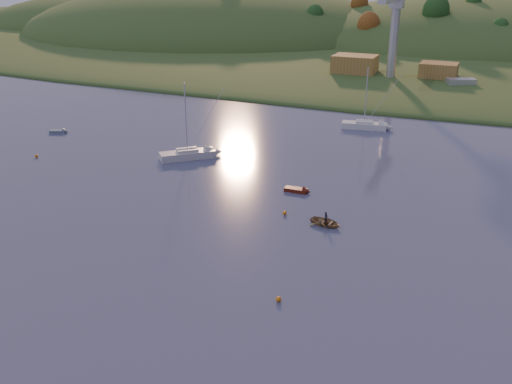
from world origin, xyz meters
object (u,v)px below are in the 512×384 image
at_px(canoe, 326,222).
at_px(grey_dinghy, 61,131).
at_px(sailboat_far, 364,125).
at_px(red_tender, 301,191).
at_px(sailboat_near, 187,154).

distance_m(canoe, grey_dinghy, 60.03).
xyz_separation_m(sailboat_far, red_tender, (-0.26, -35.79, -0.49)).
distance_m(sailboat_near, grey_dinghy, 29.35).
distance_m(red_tender, grey_dinghy, 51.69).
bearing_deg(sailboat_near, grey_dinghy, 128.75).
height_order(red_tender, grey_dinghy, grey_dinghy).
bearing_deg(canoe, sailboat_far, 19.97).
height_order(sailboat_near, sailboat_far, sailboat_near).
relative_size(canoe, grey_dinghy, 1.08).
relative_size(sailboat_near, sailboat_far, 1.06).
bearing_deg(sailboat_near, canoe, -72.65).
height_order(canoe, red_tender, red_tender).
relative_size(sailboat_far, canoe, 2.99).
bearing_deg(sailboat_far, red_tender, -99.61).
bearing_deg(sailboat_near, red_tender, -60.62).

